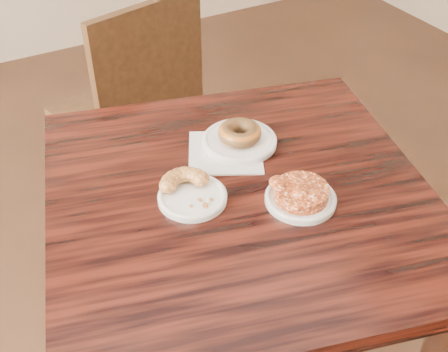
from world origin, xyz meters
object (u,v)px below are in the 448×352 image
glazed_donut (240,133)px  cruller_fragment (192,189)px  chair_far (124,114)px  apple_fritter (302,190)px  cafe_table (237,303)px

glazed_donut → cruller_fragment: bearing=-146.5°
chair_far → glazed_donut: size_ratio=8.94×
glazed_donut → apple_fritter: glazed_donut is taller
chair_far → cruller_fragment: (-0.13, -0.83, 0.33)m
cafe_table → chair_far: (0.03, 0.86, 0.08)m
cafe_table → glazed_donut: 0.44m
chair_far → glazed_donut: 0.79m
cruller_fragment → chair_far: bearing=81.0°
glazed_donut → apple_fritter: 0.23m
cafe_table → apple_fritter: apple_fritter is taller
cafe_table → cruller_fragment: (-0.10, 0.02, 0.40)m
chair_far → glazed_donut: bearing=79.4°
cafe_table → glazed_donut: size_ratio=7.94×
cafe_table → apple_fritter: size_ratio=5.30×
cafe_table → cruller_fragment: size_ratio=6.57×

